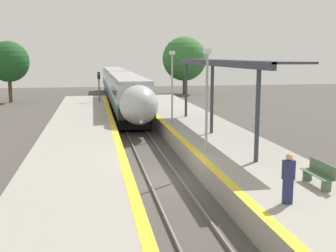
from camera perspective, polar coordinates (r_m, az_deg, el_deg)
ground_plane at (r=19.34m, az=-0.56°, el=-7.45°), size 120.00×120.00×0.00m
rail_left at (r=19.22m, az=-2.70°, el=-7.34°), size 0.08×90.00×0.15m
rail_right at (r=19.45m, az=1.54°, el=-7.13°), size 0.08×90.00×0.15m
train at (r=49.25m, az=-6.55°, el=5.44°), size 2.80×44.28×3.84m
platform_right at (r=20.24m, az=10.80°, el=-5.39°), size 4.85×64.00×1.00m
platform_left at (r=18.98m, az=-12.37°, el=-6.45°), size 4.62×64.00×1.00m
platform_bench at (r=16.17m, az=19.78°, el=-6.01°), size 0.44×1.75×0.89m
person_waiting at (r=13.88m, az=15.98°, el=-6.78°), size 0.36×0.22×1.63m
railway_signal at (r=43.40m, az=-9.32°, el=5.19°), size 0.28×0.28×4.02m
lamppost_near at (r=20.17m, az=5.28°, el=4.40°), size 0.36×0.20×4.97m
lamppost_mid at (r=28.86m, az=0.56°, el=5.96°), size 0.36×0.20×4.97m
station_canopy at (r=25.54m, az=7.30°, el=8.23°), size 2.02×17.35×4.41m
background_tree_left at (r=54.70m, az=-20.80°, el=8.15°), size 4.93×4.93×7.43m
background_tree_right at (r=63.03m, az=2.23°, el=9.09°), size 6.51×6.51×8.46m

